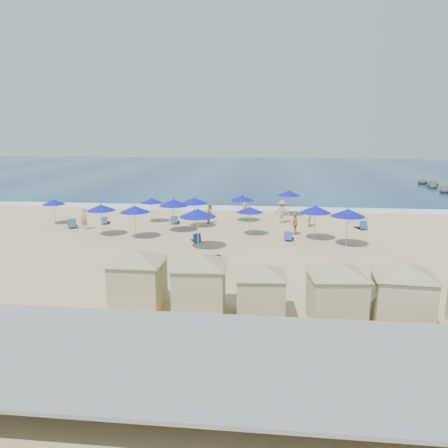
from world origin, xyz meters
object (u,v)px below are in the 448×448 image
Objects in this scene: umbrella_2 at (152,200)px; umbrella_5 at (173,203)px; cabana_2 at (260,284)px; cabana_4 at (403,286)px; umbrella_6 at (198,213)px; umbrella_3 at (135,209)px; umbrella_7 at (242,198)px; umbrella_8 at (250,210)px; cabana_0 at (138,271)px; cabana_1 at (199,275)px; beachgoer_1 at (210,214)px; umbrella_0 at (54,202)px; beachgoer_5 at (282,212)px; beachgoer_3 at (309,217)px; umbrella_10 at (315,209)px; umbrella_11 at (348,213)px; trash_bin at (215,263)px; beachgoer_4 at (245,205)px; umbrella_9 at (289,193)px; umbrella_1 at (101,208)px; beachgoer_2 at (295,224)px; beachgoer_0 at (84,219)px; cabana_3 at (337,285)px; umbrella_4 at (194,201)px.

umbrella_5 is (2.59, -3.28, 0.41)m from umbrella_2.
cabana_2 is 0.89× the size of cabana_4.
umbrella_3 is at bearing 154.42° from umbrella_6.
umbrella_3 reaches higher than umbrella_2.
umbrella_7 is at bearing 8.00° from umbrella_2.
umbrella_5 reaches higher than umbrella_8.
umbrella_6 is (0.96, 9.60, 0.75)m from cabana_0.
beachgoer_1 is at bearing 96.50° from cabana_1.
beachgoer_5 is at bearing 7.30° from umbrella_0.
cabana_2 is 18.01m from beachgoer_3.
umbrella_6 is 8.29m from umbrella_10.
cabana_1 is at bearing -114.45° from umbrella_10.
umbrella_7 is at bearing 135.39° from umbrella_11.
beachgoer_4 is (0.63, 16.56, 0.45)m from trash_bin.
trash_bin is 0.36× the size of umbrella_0.
cabana_4 is 27.97m from umbrella_0.
umbrella_5 is at bearing -9.51° from umbrella_0.
umbrella_8 is 1.38× the size of beachgoer_3.
umbrella_5 is 11.45m from umbrella_9.
umbrella_1 is 0.95× the size of umbrella_10.
beachgoer_2 is at bearing -110.92° from beachgoer_1.
beachgoer_3 is (3.33, 17.69, -0.68)m from cabana_2.
umbrella_3 is at bearing 108.06° from cabana_0.
cabana_0 is 2.73× the size of beachgoer_4.
umbrella_6 is at bearing 95.44° from trash_bin.
beachgoer_1 is at bearing -77.91° from beachgoer_3.
beachgoer_0 is (-19.33, 15.01, -0.81)m from cabana_4.
beachgoer_5 reaches higher than beachgoer_0.
umbrella_10 is (1.48, -8.73, 0.13)m from umbrella_9.
umbrella_2 is 4.20m from umbrella_5.
umbrella_3 is 0.94× the size of umbrella_5.
umbrella_6 reaches higher than umbrella_5.
umbrella_9 is at bearing 68.55° from umbrella_8.
beachgoer_3 is at bearing 3.43° from umbrella_0.
umbrella_2 is at bearing 95.54° from beachgoer_1.
umbrella_3 is at bearing -10.87° from umbrella_1.
umbrella_9 is at bearing 40.17° from umbrella_5.
umbrella_2 is at bearing 124.35° from cabana_3.
cabana_4 reaches higher than umbrella_7.
umbrella_5 reaches higher than beachgoer_4.
umbrella_11 is 1.58× the size of beachgoer_4.
cabana_1 is at bearing -68.67° from umbrella_2.
umbrella_4 is (3.50, 3.98, 0.02)m from umbrella_3.
beachgoer_4 is (-5.32, 4.89, 0.03)m from beachgoer_3.
cabana_2 reaches higher than umbrella_3.
cabana_1 is at bearing -104.92° from trash_bin.
cabana_2 is 1.68× the size of umbrella_3.
umbrella_0 is 1.32× the size of beachgoer_3.
trash_bin is 0.27× the size of umbrella_6.
umbrella_5 reaches higher than umbrella_9.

